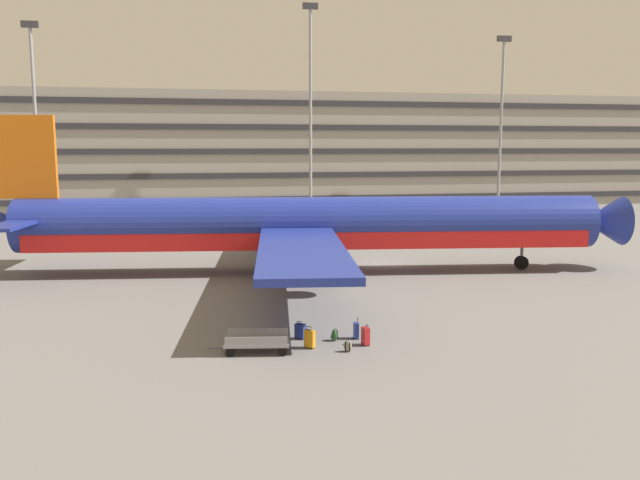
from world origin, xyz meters
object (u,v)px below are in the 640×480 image
(suitcase_black, at_px, (310,339))
(baggage_cart, at_px, (257,342))
(airliner, at_px, (305,226))
(suitcase_upright, at_px, (300,331))
(suitcase_scuffed, at_px, (356,330))
(backpack_silver, at_px, (334,335))
(suitcase_large, at_px, (366,336))
(backpack_red, at_px, (348,346))

(suitcase_black, xyz_separation_m, baggage_cart, (-2.18, -0.11, 0.02))
(suitcase_black, bearing_deg, airliner, 80.74)
(airliner, relative_size, suitcase_upright, 54.06)
(airliner, xyz_separation_m, suitcase_scuffed, (-0.42, -15.24, -2.68))
(airliner, bearing_deg, suitcase_black, -99.26)
(airliner, distance_m, backpack_silver, 15.67)
(suitcase_scuffed, bearing_deg, suitcase_large, -81.35)
(airliner, distance_m, suitcase_scuffed, 15.48)
(backpack_red, relative_size, baggage_cart, 0.16)
(suitcase_large, xyz_separation_m, suitcase_black, (-2.36, 0.07, -0.00))
(suitcase_black, bearing_deg, suitcase_large, -1.75)
(suitcase_upright, relative_size, backpack_red, 1.51)
(airliner, bearing_deg, suitcase_scuffed, -91.59)
(suitcase_scuffed, bearing_deg, suitcase_upright, 169.45)
(suitcase_large, xyz_separation_m, backpack_red, (-0.93, -0.69, -0.18))
(airliner, bearing_deg, backpack_silver, -95.28)
(backpack_silver, distance_m, baggage_cart, 3.52)
(suitcase_scuffed, relative_size, baggage_cart, 0.27)
(suitcase_upright, relative_size, baggage_cart, 0.24)
(airliner, relative_size, suitcase_scuffed, 47.47)
(baggage_cart, bearing_deg, backpack_silver, 14.94)
(suitcase_large, bearing_deg, baggage_cart, -179.56)
(suitcase_upright, xyz_separation_m, suitcase_scuffed, (2.37, -0.44, 0.01))
(backpack_silver, xyz_separation_m, baggage_cart, (-3.40, -0.91, 0.18))
(airliner, bearing_deg, suitcase_large, -90.96)
(suitcase_upright, relative_size, backpack_silver, 1.44)
(backpack_red, height_order, baggage_cart, baggage_cart)
(suitcase_black, height_order, backpack_red, suitcase_black)
(suitcase_black, relative_size, suitcase_scuffed, 1.03)
(baggage_cart, bearing_deg, suitcase_upright, 36.02)
(suitcase_scuffed, bearing_deg, backpack_silver, -173.21)
(airliner, relative_size, suitcase_large, 49.87)
(backpack_red, height_order, backpack_silver, backpack_silver)
(backpack_silver, bearing_deg, suitcase_large, -37.30)
(airliner, height_order, suitcase_black, airliner)
(suitcase_large, distance_m, suitcase_black, 2.36)
(suitcase_black, bearing_deg, suitcase_scuffed, 22.57)
(airliner, height_order, suitcase_upright, airliner)
(airliner, xyz_separation_m, backpack_silver, (-1.42, -15.36, -2.81))
(airliner, relative_size, backpack_silver, 77.81)
(suitcase_scuffed, xyz_separation_m, backpack_red, (-0.78, -1.68, -0.14))
(suitcase_scuffed, bearing_deg, suitcase_black, -157.43)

